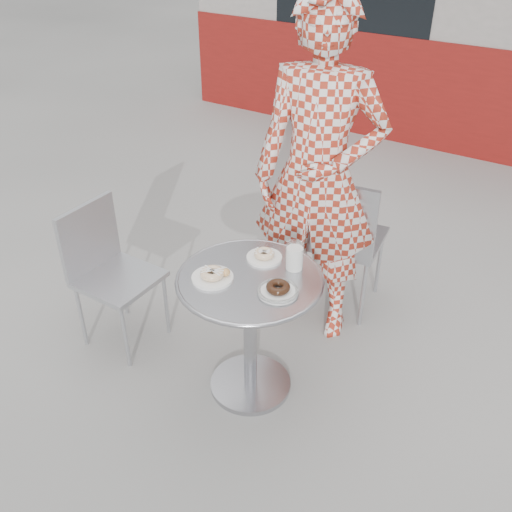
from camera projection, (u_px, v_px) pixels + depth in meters
The scene contains 9 objects.
ground at pixel (248, 384), 2.95m from camera, with size 60.00×60.00×0.00m, color #9D9A96.
bistro_table at pixel (250, 307), 2.66m from camera, with size 0.68×0.68×0.69m.
chair_far at pixel (342, 265), 3.40m from camera, with size 0.47×0.48×0.88m.
chair_left at pixel (121, 302), 3.13m from camera, with size 0.39×0.38×0.80m.
seated_person at pixel (318, 178), 2.90m from camera, with size 0.67×0.44×1.84m, color #9D2818.
plate_far at pixel (264, 255), 2.69m from camera, with size 0.17×0.17×0.04m.
plate_near at pixel (213, 275), 2.55m from camera, with size 0.19×0.19×0.05m.
plate_checker at pixel (278, 290), 2.47m from camera, with size 0.18×0.18×0.05m.
milk_cup at pixel (294, 257), 2.60m from camera, with size 0.08×0.08×0.13m.
Camera 1 is at (1.17, -1.76, 2.17)m, focal length 40.00 mm.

